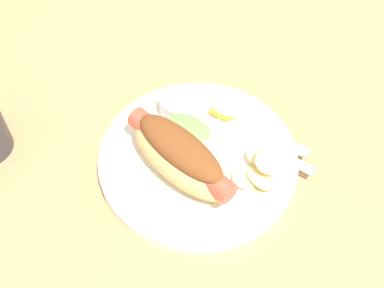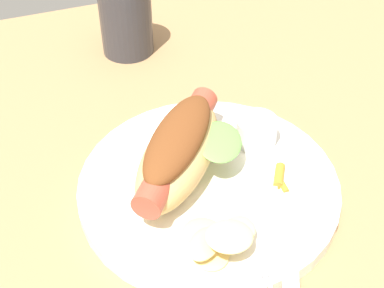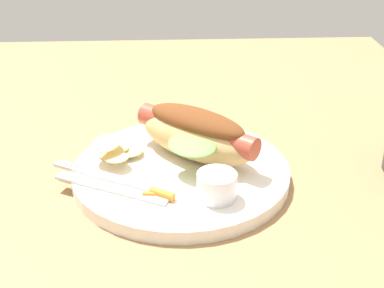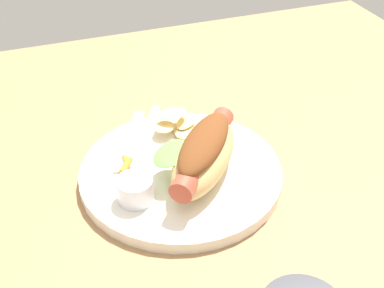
# 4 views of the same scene
# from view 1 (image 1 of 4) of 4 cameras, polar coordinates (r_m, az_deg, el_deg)

# --- Properties ---
(ground_plane) EXTENTS (1.20, 0.90, 0.02)m
(ground_plane) POSITION_cam_1_polar(r_m,az_deg,el_deg) (0.69, 2.05, -0.96)
(ground_plane) COLOR #9E754C
(plate) EXTENTS (0.26, 0.26, 0.02)m
(plate) POSITION_cam_1_polar(r_m,az_deg,el_deg) (0.66, 0.69, -1.74)
(plate) COLOR white
(plate) RESTS_ON ground_plane
(hot_dog) EXTENTS (0.15, 0.16, 0.06)m
(hot_dog) POSITION_cam_1_polar(r_m,az_deg,el_deg) (0.62, -1.33, -1.21)
(hot_dog) COLOR tan
(hot_dog) RESTS_ON plate
(sauce_ramekin) EXTENTS (0.04, 0.04, 0.03)m
(sauce_ramekin) POSITION_cam_1_polar(r_m,az_deg,el_deg) (0.69, -1.82, 4.34)
(sauce_ramekin) COLOR white
(sauce_ramekin) RESTS_ON plate
(fork) EXTENTS (0.08, 0.14, 0.00)m
(fork) POSITION_cam_1_polar(r_m,az_deg,el_deg) (0.67, 7.94, -0.06)
(fork) COLOR silver
(fork) RESTS_ON plate
(knife) EXTENTS (0.08, 0.13, 0.00)m
(knife) POSITION_cam_1_polar(r_m,az_deg,el_deg) (0.68, 7.79, 1.42)
(knife) COLOR silver
(knife) RESTS_ON plate
(chips_pile) EXTENTS (0.08, 0.07, 0.03)m
(chips_pile) POSITION_cam_1_polar(r_m,az_deg,el_deg) (0.63, 7.69, -3.08)
(chips_pile) COLOR #EACD7F
(chips_pile) RESTS_ON plate
(carrot_garnish) EXTENTS (0.02, 0.04, 0.01)m
(carrot_garnish) POSITION_cam_1_polar(r_m,az_deg,el_deg) (0.69, 3.30, 3.19)
(carrot_garnish) COLOR orange
(carrot_garnish) RESTS_ON plate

